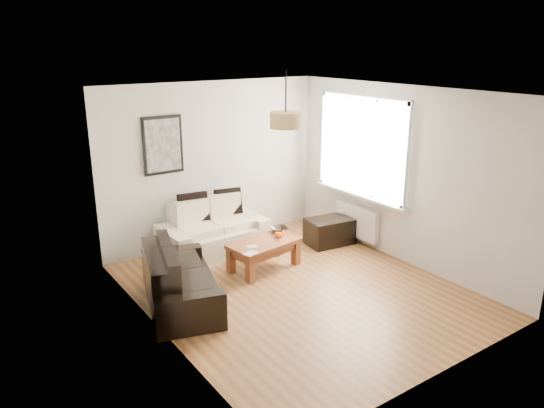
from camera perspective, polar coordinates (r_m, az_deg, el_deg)
floor at (r=7.01m, az=2.84°, el=-9.44°), size 4.50×4.50×0.00m
ceiling at (r=6.28m, az=3.20°, el=12.24°), size 3.80×4.50×0.00m
wall_back at (r=8.36m, az=-6.48°, el=4.43°), size 3.80×0.04×2.60m
wall_front at (r=5.04m, az=18.88°, el=-5.27°), size 3.80×0.04×2.60m
wall_left at (r=5.62m, az=-12.53°, el=-2.39°), size 0.04×4.50×2.60m
wall_right at (r=7.80m, az=14.15°, el=3.06°), size 0.04×4.50×2.60m
window_bay at (r=8.24m, az=9.94°, el=6.22°), size 0.14×1.90×1.60m
radiator at (r=8.53m, az=9.33°, el=-1.87°), size 0.10×0.90×0.52m
poster at (r=7.89m, az=-11.93°, el=6.36°), size 0.62×0.04×0.87m
pendant_shade at (r=6.56m, az=1.51°, el=9.23°), size 0.40×0.40×0.20m
loveseat_cream at (r=8.08m, az=-6.49°, el=-2.69°), size 1.63×0.92×0.80m
sofa_leather at (r=6.62m, az=-10.08°, el=-7.97°), size 1.24×1.81×0.71m
coffee_table at (r=7.55m, az=-0.89°, el=-5.64°), size 1.09×0.69×0.42m
ottoman at (r=8.50m, az=6.39°, el=-2.99°), size 0.80×0.57×0.43m
cushion_left at (r=8.04m, az=-8.66°, el=-0.35°), size 0.47×0.20×0.45m
cushion_right at (r=8.32m, az=-4.84°, el=0.28°), size 0.44×0.21×0.42m
fruit_bowl at (r=7.86m, az=0.78°, el=-2.79°), size 0.30×0.30×0.06m
orange_a at (r=7.60m, az=0.76°, el=-3.44°), size 0.10×0.10×0.09m
orange_b at (r=7.70m, az=1.27°, el=-3.17°), size 0.08×0.08×0.06m
orange_c at (r=7.64m, az=0.52°, el=-3.32°), size 0.07×0.07×0.06m
papers at (r=7.06m, az=-2.33°, el=-5.45°), size 0.22×0.19×0.01m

